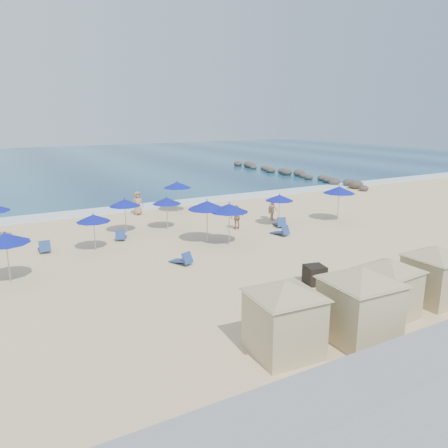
{
  "coord_description": "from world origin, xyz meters",
  "views": [
    {
      "loc": [
        -11.18,
        -19.78,
        7.7
      ],
      "look_at": [
        1.69,
        3.0,
        1.12
      ],
      "focal_mm": 35.0,
      "sensor_mm": 36.0,
      "label": 1
    }
  ],
  "objects_px": {
    "trash_bin": "(315,275)",
    "umbrella_6": "(167,201)",
    "umbrella_1": "(5,238)",
    "umbrella_8": "(177,185)",
    "umbrella_7": "(207,205)",
    "beachgoer_1": "(237,217)",
    "cabana_2": "(389,280)",
    "rock_jetty": "(291,173)",
    "beachgoer_3": "(138,203)",
    "umbrella_5": "(229,208)",
    "cabana_3": "(435,267)",
    "umbrella_9": "(279,198)",
    "umbrella_3": "(125,203)",
    "umbrella_10": "(339,190)",
    "umbrella_4": "(93,218)",
    "cabana_1": "(360,294)",
    "beachgoer_2": "(273,208)",
    "cabana_0": "(284,307)"
  },
  "relations": [
    {
      "from": "trash_bin",
      "to": "umbrella_6",
      "type": "distance_m",
      "value": 13.09
    },
    {
      "from": "umbrella_1",
      "to": "umbrella_8",
      "type": "distance_m",
      "value": 16.65
    },
    {
      "from": "umbrella_1",
      "to": "umbrella_7",
      "type": "bearing_deg",
      "value": 6.71
    },
    {
      "from": "beachgoer_1",
      "to": "umbrella_6",
      "type": "bearing_deg",
      "value": -30.06
    },
    {
      "from": "cabana_2",
      "to": "rock_jetty",
      "type": "bearing_deg",
      "value": 57.29
    },
    {
      "from": "umbrella_1",
      "to": "beachgoer_3",
      "type": "relative_size",
      "value": 1.35
    },
    {
      "from": "cabana_2",
      "to": "umbrella_5",
      "type": "distance_m",
      "value": 11.39
    },
    {
      "from": "cabana_3",
      "to": "umbrella_9",
      "type": "height_order",
      "value": "cabana_3"
    },
    {
      "from": "umbrella_5",
      "to": "umbrella_9",
      "type": "height_order",
      "value": "umbrella_5"
    },
    {
      "from": "cabana_2",
      "to": "umbrella_8",
      "type": "relative_size",
      "value": 1.62
    },
    {
      "from": "rock_jetty",
      "to": "umbrella_1",
      "type": "relative_size",
      "value": 10.65
    },
    {
      "from": "rock_jetty",
      "to": "umbrella_3",
      "type": "height_order",
      "value": "umbrella_3"
    },
    {
      "from": "umbrella_10",
      "to": "beachgoer_3",
      "type": "bearing_deg",
      "value": 143.24
    },
    {
      "from": "cabana_3",
      "to": "umbrella_4",
      "type": "bearing_deg",
      "value": 126.79
    },
    {
      "from": "cabana_1",
      "to": "cabana_2",
      "type": "relative_size",
      "value": 1.14
    },
    {
      "from": "trash_bin",
      "to": "beachgoer_2",
      "type": "distance_m",
      "value": 12.7
    },
    {
      "from": "umbrella_9",
      "to": "umbrella_7",
      "type": "bearing_deg",
      "value": -167.89
    },
    {
      "from": "beachgoer_1",
      "to": "umbrella_8",
      "type": "bearing_deg",
      "value": -78.82
    },
    {
      "from": "trash_bin",
      "to": "umbrella_3",
      "type": "bearing_deg",
      "value": 123.06
    },
    {
      "from": "rock_jetty",
      "to": "umbrella_7",
      "type": "bearing_deg",
      "value": -137.19
    },
    {
      "from": "cabana_2",
      "to": "umbrella_10",
      "type": "bearing_deg",
      "value": 52.99
    },
    {
      "from": "umbrella_5",
      "to": "umbrella_6",
      "type": "relative_size",
      "value": 1.16
    },
    {
      "from": "umbrella_1",
      "to": "umbrella_9",
      "type": "bearing_deg",
      "value": 8.72
    },
    {
      "from": "umbrella_10",
      "to": "cabana_0",
      "type": "bearing_deg",
      "value": -138.74
    },
    {
      "from": "rock_jetty",
      "to": "umbrella_9",
      "type": "xyz_separation_m",
      "value": [
        -16.88,
        -20.24,
        1.63
      ]
    },
    {
      "from": "umbrella_1",
      "to": "umbrella_5",
      "type": "bearing_deg",
      "value": 1.11
    },
    {
      "from": "trash_bin",
      "to": "beachgoer_1",
      "type": "relative_size",
      "value": 0.52
    },
    {
      "from": "beachgoer_1",
      "to": "beachgoer_3",
      "type": "relative_size",
      "value": 0.92
    },
    {
      "from": "cabana_0",
      "to": "trash_bin",
      "type": "bearing_deg",
      "value": 40.05
    },
    {
      "from": "cabana_1",
      "to": "umbrella_8",
      "type": "height_order",
      "value": "cabana_1"
    },
    {
      "from": "trash_bin",
      "to": "cabana_0",
      "type": "height_order",
      "value": "cabana_0"
    },
    {
      "from": "umbrella_7",
      "to": "rock_jetty",
      "type": "bearing_deg",
      "value": 42.81
    },
    {
      "from": "umbrella_5",
      "to": "umbrella_9",
      "type": "relative_size",
      "value": 1.15
    },
    {
      "from": "rock_jetty",
      "to": "umbrella_4",
      "type": "distance_m",
      "value": 35.79
    },
    {
      "from": "umbrella_9",
      "to": "beachgoer_2",
      "type": "height_order",
      "value": "umbrella_9"
    },
    {
      "from": "cabana_3",
      "to": "umbrella_8",
      "type": "distance_m",
      "value": 21.58
    },
    {
      "from": "umbrella_8",
      "to": "umbrella_9",
      "type": "bearing_deg",
      "value": -59.3
    },
    {
      "from": "beachgoer_1",
      "to": "rock_jetty",
      "type": "bearing_deg",
      "value": -134.98
    },
    {
      "from": "cabana_3",
      "to": "beachgoer_1",
      "type": "bearing_deg",
      "value": 93.83
    },
    {
      "from": "rock_jetty",
      "to": "umbrella_7",
      "type": "relative_size",
      "value": 9.76
    },
    {
      "from": "rock_jetty",
      "to": "beachgoer_1",
      "type": "height_order",
      "value": "beachgoer_1"
    },
    {
      "from": "cabana_2",
      "to": "beachgoer_2",
      "type": "height_order",
      "value": "cabana_2"
    },
    {
      "from": "umbrella_1",
      "to": "umbrella_7",
      "type": "height_order",
      "value": "umbrella_7"
    },
    {
      "from": "umbrella_6",
      "to": "beachgoer_3",
      "type": "xyz_separation_m",
      "value": [
        -0.36,
        5.22,
        -1.05
      ]
    },
    {
      "from": "cabana_0",
      "to": "umbrella_5",
      "type": "distance_m",
      "value": 12.5
    },
    {
      "from": "cabana_1",
      "to": "cabana_3",
      "type": "relative_size",
      "value": 1.09
    },
    {
      "from": "umbrella_10",
      "to": "trash_bin",
      "type": "bearing_deg",
      "value": -138.15
    },
    {
      "from": "cabana_0",
      "to": "beachgoer_3",
      "type": "relative_size",
      "value": 2.42
    },
    {
      "from": "umbrella_8",
      "to": "beachgoer_2",
      "type": "bearing_deg",
      "value": -50.65
    },
    {
      "from": "cabana_1",
      "to": "beachgoer_3",
      "type": "xyz_separation_m",
      "value": [
        -0.33,
        22.79,
        -0.77
      ]
    }
  ]
}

